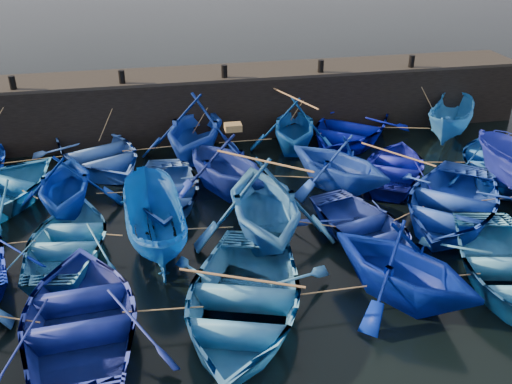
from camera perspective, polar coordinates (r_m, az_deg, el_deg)
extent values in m
plane|color=black|center=(15.77, 2.31, -7.51)|extent=(120.00, 120.00, 0.00)
cube|color=black|center=(24.53, -3.40, 8.85)|extent=(26.00, 2.50, 2.50)
cube|color=black|center=(24.15, -3.49, 11.80)|extent=(26.00, 2.50, 0.12)
cylinder|color=black|center=(23.49, -23.18, 10.02)|extent=(0.24, 0.24, 0.50)
cylinder|color=black|center=(23.00, -13.27, 11.15)|extent=(0.24, 0.24, 0.50)
cylinder|color=black|center=(23.20, -3.18, 11.96)|extent=(0.24, 0.24, 0.50)
cylinder|color=black|center=(24.08, 6.50, 12.40)|extent=(0.24, 0.24, 0.50)
cylinder|color=black|center=(25.55, 15.30, 12.50)|extent=(0.24, 0.24, 0.50)
imported|color=blue|center=(22.07, -15.57, 3.81)|extent=(5.82, 6.60, 1.14)
imported|color=#0F319A|center=(21.90, -6.12, 6.46)|extent=(5.46, 5.87, 2.52)
imported|color=#094396|center=(22.60, 3.84, 6.69)|extent=(4.43, 4.82, 2.12)
imported|color=#00088E|center=(23.93, 9.32, 6.39)|extent=(6.83, 7.05, 1.19)
imported|color=blue|center=(25.05, 18.94, 6.77)|extent=(3.92, 4.34, 1.65)
imported|color=#052A94|center=(18.93, -18.54, 0.88)|extent=(3.46, 3.98, 2.04)
imported|color=#2B54AA|center=(18.86, -9.07, 0.10)|extent=(3.72, 4.93, 0.97)
imported|color=navy|center=(19.18, -3.13, 3.00)|extent=(5.17, 5.43, 2.23)
imported|color=#1339A9|center=(19.53, 8.34, 3.00)|extent=(5.13, 5.27, 2.11)
imported|color=#0D1597|center=(21.00, 13.80, 2.48)|extent=(4.96, 5.40, 0.91)
imported|color=#0F489E|center=(22.44, 22.77, 2.82)|extent=(5.05, 5.77, 1.00)
imported|color=#3078C7|center=(16.88, -18.16, -4.56)|extent=(3.89, 4.99, 0.95)
imported|color=#074594|center=(16.34, -10.18, -3.07)|extent=(1.99, 4.53, 1.71)
imported|color=blue|center=(16.28, 0.78, -1.05)|extent=(4.28, 4.92, 2.53)
imported|color=navy|center=(17.00, 10.83, -3.41)|extent=(4.15, 5.01, 0.90)
imported|color=#123396|center=(18.69, 18.92, -1.00)|extent=(6.83, 7.05, 1.19)
imported|color=navy|center=(13.78, -17.06, -11.82)|extent=(4.30, 5.77, 1.15)
imported|color=#2D71BF|center=(13.62, -1.46, -10.76)|extent=(5.74, 6.80, 1.20)
imported|color=#001686|center=(14.43, 14.55, -6.99)|extent=(5.21, 5.36, 2.16)
imported|color=teal|center=(16.10, 24.27, -7.03)|extent=(4.97, 6.16, 1.13)
cube|color=olive|center=(18.75, -2.31, 6.50)|extent=(0.55, 0.43, 0.23)
cylinder|color=tan|center=(22.24, -21.21, 3.05)|extent=(2.60, 0.34, 0.04)
cylinder|color=tan|center=(22.04, -10.79, 4.27)|extent=(1.89, 0.14, 0.04)
cylinder|color=tan|center=(22.39, -1.05, 5.14)|extent=(2.10, 0.05, 0.04)
cylinder|color=tan|center=(23.34, 6.62, 5.90)|extent=(0.71, 0.52, 0.04)
cylinder|color=tan|center=(24.46, 14.20, 6.26)|extent=(2.39, 0.68, 0.04)
cylinder|color=tan|center=(19.64, -21.64, -0.24)|extent=(0.59, 0.70, 0.04)
cylinder|color=tan|center=(18.92, -13.75, -0.06)|extent=(1.29, 0.17, 0.04)
cylinder|color=tan|center=(19.09, -6.04, 0.89)|extent=(0.30, 0.51, 0.04)
cylinder|color=tan|center=(19.48, 2.62, 1.58)|extent=(2.04, 0.64, 0.04)
cylinder|color=tan|center=(20.33, 11.12, 2.21)|extent=(0.54, 0.49, 0.04)
cylinder|color=tan|center=(21.62, 18.46, 2.84)|extent=(1.87, 0.42, 0.04)
cylinder|color=tan|center=(17.12, -23.19, -4.72)|extent=(1.21, 0.04, 0.04)
cylinder|color=tan|center=(16.62, -14.19, -4.17)|extent=(0.58, 0.23, 0.04)
cylinder|color=tan|center=(16.49, -4.64, -3.61)|extent=(1.34, 0.19, 0.04)
cylinder|color=tan|center=(16.73, 5.86, -3.18)|extent=(1.13, 0.60, 0.04)
cylinder|color=tan|center=(17.79, 15.08, -2.08)|extent=(1.27, 0.65, 0.04)
cylinder|color=tan|center=(19.54, 22.94, -0.64)|extent=(1.38, 0.06, 0.04)
cylinder|color=tan|center=(14.37, -23.63, -11.42)|extent=(1.53, 0.69, 0.04)
cylinder|color=tan|center=(13.60, -9.28, -11.52)|extent=(1.86, 0.20, 0.04)
cylinder|color=tan|center=(14.06, 6.75, -9.86)|extent=(2.22, 0.04, 0.04)
cylinder|color=tan|center=(15.36, 19.52, -7.88)|extent=(1.22, 0.11, 0.04)
cylinder|color=tan|center=(23.05, -14.34, 7.69)|extent=(1.16, 0.60, 2.09)
cylinder|color=tan|center=(23.19, -4.75, 8.58)|extent=(1.47, 0.49, 2.09)
cylinder|color=tan|center=(23.92, 4.79, 9.17)|extent=(1.57, 0.50, 2.09)
cylinder|color=tan|center=(24.50, 7.48, 9.47)|extent=(0.99, 0.06, 2.09)
cylinder|color=tan|center=(25.80, 16.49, 9.50)|extent=(1.18, 0.67, 2.09)
cylinder|color=#99724C|center=(22.24, 3.93, 9.32)|extent=(1.08, 2.84, 0.06)
cylinder|color=#99724C|center=(20.81, 13.95, 3.70)|extent=(1.77, 2.49, 0.06)
cylinder|color=#99724C|center=(15.71, 0.81, 3.11)|extent=(2.34, 1.97, 0.06)
cylinder|color=#99724C|center=(13.24, -1.49, -8.61)|extent=(2.74, 1.32, 0.06)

